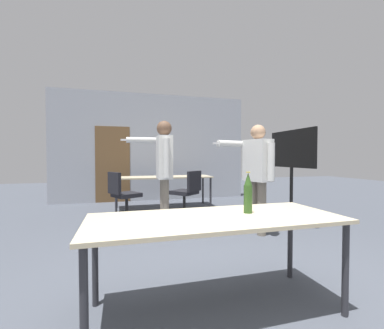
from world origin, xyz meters
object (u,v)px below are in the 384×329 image
person_near_casual (257,168)px  office_chair_mid_tucked (123,197)px  person_center_tall (163,164)px  office_chair_far_left (187,194)px  beer_bottle (248,194)px  drink_cup (190,175)px  tv_screen (292,163)px

person_near_casual → office_chair_mid_tucked: size_ratio=1.86×
person_center_tall → office_chair_far_left: bearing=-29.6°
beer_bottle → drink_cup: bearing=81.6°
drink_cup → office_chair_far_left: bearing=-109.9°
tv_screen → drink_cup: tv_screen is taller
tv_screen → person_near_casual: person_near_casual is taller
tv_screen → drink_cup: (-1.43, 1.90, -0.31)m
office_chair_mid_tucked → beer_bottle: size_ratio=2.68×
person_near_casual → office_chair_mid_tucked: person_near_casual is taller
tv_screen → office_chair_far_left: 2.16m
tv_screen → beer_bottle: (-2.03, -2.15, -0.19)m
office_chair_mid_tucked → drink_cup: bearing=88.2°
tv_screen → person_near_casual: bearing=-65.0°
person_near_casual → office_chair_mid_tucked: (-2.04, 1.59, -0.61)m
beer_bottle → office_chair_far_left: bearing=84.4°
person_center_tall → drink_cup: person_center_tall is taller
office_chair_far_left → tv_screen: bearing=-73.0°
office_chair_far_left → drink_cup: (0.28, 0.76, 0.36)m
office_chair_far_left → drink_cup: size_ratio=10.37×
office_chair_mid_tucked → office_chair_far_left: 1.31m
office_chair_far_left → person_center_tall: bearing=-160.8°
person_center_tall → office_chair_mid_tucked: 1.44m
tv_screen → office_chair_far_left: (-1.71, 1.14, -0.67)m
office_chair_mid_tucked → beer_bottle: beer_bottle is taller
person_near_casual → person_center_tall: bearing=57.4°
tv_screen → drink_cup: size_ratio=19.13×
beer_bottle → tv_screen: bearing=46.5°
person_near_casual → office_chair_far_left: bearing=10.3°
person_near_casual → drink_cup: bearing=-3.3°
office_chair_mid_tucked → drink_cup: size_ratio=10.35×
office_chair_mid_tucked → person_near_casual: bearing=24.3°
office_chair_mid_tucked → person_center_tall: bearing=1.3°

